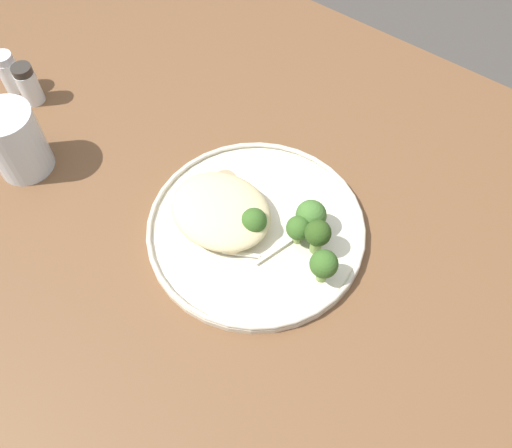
% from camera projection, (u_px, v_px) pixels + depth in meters
% --- Properties ---
extents(ground, '(6.00, 6.00, 0.00)m').
position_uv_depth(ground, '(233.00, 392.00, 1.37)').
color(ground, '#47423D').
extents(wooden_dining_table, '(1.40, 1.00, 0.74)m').
position_uv_depth(wooden_dining_table, '(217.00, 265.00, 0.81)').
color(wooden_dining_table, brown).
rests_on(wooden_dining_table, ground).
extents(dinner_plate, '(0.29, 0.29, 0.02)m').
position_uv_depth(dinner_plate, '(256.00, 229.00, 0.74)').
color(dinner_plate, beige).
rests_on(dinner_plate, wooden_dining_table).
extents(noodle_bed, '(0.14, 0.12, 0.04)m').
position_uv_depth(noodle_bed, '(221.00, 211.00, 0.73)').
color(noodle_bed, beige).
rests_on(noodle_bed, dinner_plate).
extents(seared_scallop_left_edge, '(0.04, 0.04, 0.02)m').
position_uv_depth(seared_scallop_left_edge, '(208.00, 197.00, 0.75)').
color(seared_scallop_left_edge, beige).
rests_on(seared_scallop_left_edge, dinner_plate).
extents(seared_scallop_center_golden, '(0.03, 0.03, 0.01)m').
position_uv_depth(seared_scallop_center_golden, '(225.00, 182.00, 0.76)').
color(seared_scallop_center_golden, beige).
rests_on(seared_scallop_center_golden, dinner_plate).
extents(seared_scallop_front_small, '(0.02, 0.02, 0.01)m').
position_uv_depth(seared_scallop_front_small, '(220.00, 213.00, 0.74)').
color(seared_scallop_front_small, '#E5C689').
rests_on(seared_scallop_front_small, dinner_plate).
extents(seared_scallop_right_edge, '(0.03, 0.03, 0.02)m').
position_uv_depth(seared_scallop_right_edge, '(231.00, 243.00, 0.71)').
color(seared_scallop_right_edge, '#E5C689').
rests_on(seared_scallop_right_edge, dinner_plate).
extents(broccoli_floret_rear_charred, '(0.03, 0.03, 0.05)m').
position_uv_depth(broccoli_floret_rear_charred, '(298.00, 229.00, 0.70)').
color(broccoli_floret_rear_charred, '#89A356').
rests_on(broccoli_floret_rear_charred, dinner_plate).
extents(broccoli_floret_small_sprig, '(0.03, 0.03, 0.05)m').
position_uv_depth(broccoli_floret_small_sprig, '(254.00, 222.00, 0.71)').
color(broccoli_floret_small_sprig, '#89A356').
rests_on(broccoli_floret_small_sprig, dinner_plate).
extents(broccoli_floret_beside_noodles, '(0.03, 0.03, 0.06)m').
position_uv_depth(broccoli_floret_beside_noodles, '(318.00, 235.00, 0.69)').
color(broccoli_floret_beside_noodles, '#7A994C').
rests_on(broccoli_floret_beside_noodles, dinner_plate).
extents(broccoli_floret_right_tilted, '(0.04, 0.04, 0.06)m').
position_uv_depth(broccoli_floret_right_tilted, '(324.00, 265.00, 0.67)').
color(broccoli_floret_right_tilted, '#7A994C').
rests_on(broccoli_floret_right_tilted, dinner_plate).
extents(broccoli_floret_tall_stalk, '(0.04, 0.04, 0.05)m').
position_uv_depth(broccoli_floret_tall_stalk, '(311.00, 215.00, 0.71)').
color(broccoli_floret_tall_stalk, '#89A356').
rests_on(broccoli_floret_tall_stalk, dinner_plate).
extents(onion_sliver_curled_piece, '(0.05, 0.03, 0.00)m').
position_uv_depth(onion_sliver_curled_piece, '(241.00, 254.00, 0.71)').
color(onion_sliver_curled_piece, silver).
rests_on(onion_sliver_curled_piece, dinner_plate).
extents(onion_sliver_long_sliver, '(0.02, 0.06, 0.00)m').
position_uv_depth(onion_sliver_long_sliver, '(273.00, 251.00, 0.71)').
color(onion_sliver_long_sliver, silver).
rests_on(onion_sliver_long_sliver, dinner_plate).
extents(water_glass, '(0.08, 0.08, 0.10)m').
position_uv_depth(water_glass, '(17.00, 145.00, 0.77)').
color(water_glass, silver).
rests_on(water_glass, wooden_dining_table).
extents(salt_shaker, '(0.03, 0.03, 0.07)m').
position_uv_depth(salt_shaker, '(9.00, 72.00, 0.86)').
color(salt_shaker, white).
rests_on(salt_shaker, wooden_dining_table).
extents(pepper_shaker, '(0.03, 0.03, 0.07)m').
position_uv_depth(pepper_shaker, '(28.00, 84.00, 0.85)').
color(pepper_shaker, white).
rests_on(pepper_shaker, wooden_dining_table).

